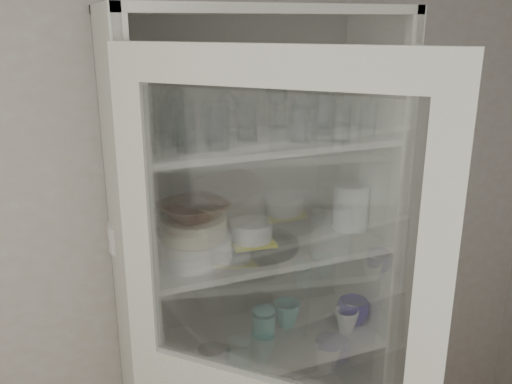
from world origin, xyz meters
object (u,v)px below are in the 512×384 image
object	(u,v)px
measuring_cups	(212,353)
yellow_trivet	(251,240)
goblet_0	(177,110)
teal_jar	(264,322)
glass_platter	(251,244)
pantry_cabinet	(250,312)
cream_bowl	(194,228)
mug_white	(346,320)
goblet_1	(228,111)
goblet_2	(276,104)
white_ramekin	(251,231)
white_canister	(151,346)
plate_stack_front	(195,248)
terracotta_bowl	(193,210)
goblet_3	(317,103)
plate_stack_back	(138,235)
grey_bowl_stack	(351,206)
mug_blue	(353,311)
mug_teal	(287,314)

from	to	relation	value
measuring_cups	yellow_trivet	bearing A→B (deg)	13.53
goblet_0	teal_jar	distance (m)	0.89
goblet_0	glass_platter	bearing A→B (deg)	-31.29
pantry_cabinet	cream_bowl	xyz separation A→B (m)	(-0.25, -0.11, 0.44)
mug_white	teal_jar	size ratio (longest dim) A/B	0.88
goblet_1	goblet_2	distance (m)	0.21
white_ramekin	teal_jar	bearing A→B (deg)	24.25
goblet_0	goblet_2	bearing A→B (deg)	2.01
mug_white	white_canister	xyz separation A→B (m)	(-0.77, 0.10, 0.02)
plate_stack_front	white_ramekin	xyz separation A→B (m)	(0.22, 0.03, 0.02)
terracotta_bowl	measuring_cups	distance (m)	0.56
goblet_1	goblet_2	size ratio (longest dim) A/B	0.90
pantry_cabinet	measuring_cups	size ratio (longest dim) A/B	20.46
white_canister	yellow_trivet	bearing A→B (deg)	-4.54
cream_bowl	pantry_cabinet	bearing A→B (deg)	24.40
white_ramekin	pantry_cabinet	bearing A→B (deg)	71.58
goblet_3	plate_stack_back	bearing A→B (deg)	175.21
pantry_cabinet	terracotta_bowl	bearing A→B (deg)	-155.60
goblet_1	cream_bowl	world-z (taller)	goblet_1
grey_bowl_stack	mug_blue	world-z (taller)	grey_bowl_stack
plate_stack_back	mug_white	size ratio (longest dim) A/B	2.14
measuring_cups	plate_stack_front	bearing A→B (deg)	162.89
goblet_1	mug_white	distance (m)	0.96
goblet_2	mug_teal	distance (m)	0.85
mug_blue	yellow_trivet	bearing A→B (deg)	157.32
plate_stack_front	mug_teal	distance (m)	0.57
cream_bowl	grey_bowl_stack	world-z (taller)	grey_bowl_stack
terracotta_bowl	teal_jar	bearing A→B (deg)	11.31
goblet_3	cream_bowl	world-z (taller)	goblet_3
pantry_cabinet	plate_stack_back	distance (m)	0.56
measuring_cups	white_canister	world-z (taller)	white_canister
yellow_trivet	mug_teal	xyz separation A→B (m)	(0.18, 0.06, -0.37)
cream_bowl	white_canister	bearing A→B (deg)	159.88
terracotta_bowl	white_ramekin	bearing A→B (deg)	7.27
goblet_2	mug_teal	size ratio (longest dim) A/B	1.69
goblet_0	white_canister	world-z (taller)	goblet_0
goblet_2	mug_blue	bearing A→B (deg)	-32.60
cream_bowl	grey_bowl_stack	xyz separation A→B (m)	(0.66, 0.06, -0.03)
goblet_0	mug_blue	bearing A→B (deg)	-13.86
goblet_0	cream_bowl	xyz separation A→B (m)	(-0.00, -0.16, -0.38)
terracotta_bowl	mug_white	size ratio (longest dim) A/B	2.35
pantry_cabinet	white_canister	xyz separation A→B (m)	(-0.41, -0.05, -0.02)
goblet_1	plate_stack_back	distance (m)	0.55
mug_teal	mug_white	bearing A→B (deg)	-37.42
goblet_3	white_ramekin	xyz separation A→B (m)	(-0.31, -0.09, -0.43)
goblet_2	white_ramekin	size ratio (longest dim) A/B	1.20
pantry_cabinet	goblet_3	bearing A→B (deg)	1.98
measuring_cups	mug_blue	bearing A→B (deg)	1.30
glass_platter	grey_bowl_stack	world-z (taller)	grey_bowl_stack
goblet_2	yellow_trivet	distance (m)	0.52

